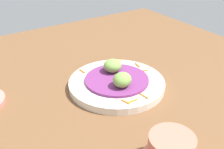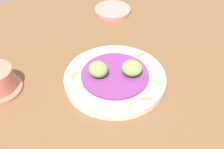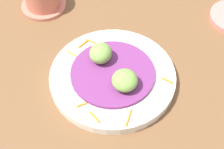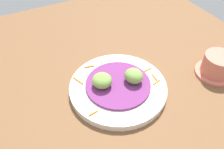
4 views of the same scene
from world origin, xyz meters
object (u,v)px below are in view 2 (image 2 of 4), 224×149
(guac_scoop_left, at_px, (132,68))
(main_plate, at_px, (115,79))
(side_plate_small, at_px, (113,10))
(guac_scoop_center, at_px, (98,69))

(guac_scoop_left, bearing_deg, main_plate, 164.84)
(main_plate, bearing_deg, side_plate_small, 70.58)
(guac_scoop_center, bearing_deg, side_plate_small, 63.87)
(guac_scoop_center, bearing_deg, main_plate, -15.16)
(guac_scoop_left, relative_size, side_plate_small, 0.42)
(guac_scoop_left, relative_size, guac_scoop_center, 1.03)
(guac_scoop_center, height_order, side_plate_small, guac_scoop_center)
(main_plate, relative_size, guac_scoop_left, 4.99)
(guac_scoop_left, distance_m, side_plate_small, 0.35)
(guac_scoop_center, distance_m, side_plate_small, 0.36)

